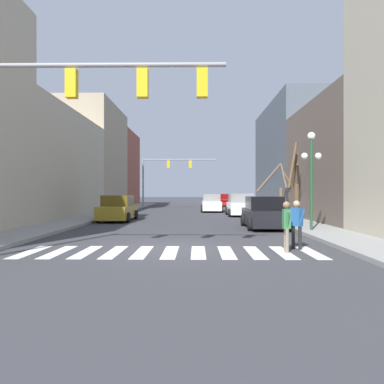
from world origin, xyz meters
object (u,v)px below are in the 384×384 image
(street_lamp_right_corner, at_px, (311,161))
(street_tree_left_mid, at_px, (280,191))
(street_tree_left_near, at_px, (296,187))
(pedestrian_on_right_sidewalk, at_px, (286,222))
(traffic_signal_far, at_px, (166,170))
(car_parked_right_far, at_px, (241,205))
(traffic_signal_near, at_px, (78,104))
(car_parked_left_far, at_px, (224,200))
(pedestrian_on_left_sidewalk, at_px, (297,220))
(car_parked_right_mid, at_px, (211,203))
(car_parked_right_near, at_px, (118,209))
(car_driving_toward_lane, at_px, (264,213))

(street_lamp_right_corner, relative_size, street_tree_left_mid, 1.16)
(street_lamp_right_corner, xyz_separation_m, street_tree_left_near, (0.89, 6.14, -1.15))
(street_lamp_right_corner, distance_m, pedestrian_on_right_sidewalk, 6.56)
(traffic_signal_far, height_order, street_tree_left_mid, traffic_signal_far)
(traffic_signal_far, height_order, car_parked_right_far, traffic_signal_far)
(traffic_signal_near, bearing_deg, pedestrian_on_right_sidewalk, 8.30)
(car_parked_right_far, relative_size, car_parked_left_far, 0.94)
(pedestrian_on_left_sidewalk, distance_m, pedestrian_on_right_sidewalk, 0.84)
(traffic_signal_far, bearing_deg, pedestrian_on_left_sidewalk, -77.00)
(pedestrian_on_right_sidewalk, bearing_deg, traffic_signal_far, -164.56)
(car_parked_right_mid, distance_m, street_tree_left_mid, 9.66)
(street_tree_left_near, bearing_deg, traffic_signal_near, -127.67)
(traffic_signal_far, distance_m, car_parked_right_near, 18.51)
(car_parked_right_far, bearing_deg, traffic_signal_near, 159.71)
(car_parked_left_far, height_order, street_tree_left_mid, street_tree_left_mid)
(traffic_signal_far, height_order, car_parked_left_far, traffic_signal_far)
(car_driving_toward_lane, xyz_separation_m, car_parked_left_far, (0.04, 30.26, -0.03))
(street_tree_left_near, bearing_deg, car_parked_right_near, 174.65)
(car_parked_left_far, bearing_deg, street_tree_left_mid, -173.49)
(car_parked_left_far, xyz_separation_m, car_parked_right_mid, (-2.21, -13.95, 0.04))
(car_parked_right_near, bearing_deg, traffic_signal_near, -172.81)
(street_tree_left_mid, bearing_deg, car_parked_left_far, 96.51)
(pedestrian_on_left_sidewalk, bearing_deg, street_lamp_right_corner, 121.67)
(car_parked_left_far, height_order, car_parked_right_mid, car_parked_right_mid)
(car_driving_toward_lane, distance_m, car_parked_right_far, 10.23)
(street_lamp_right_corner, bearing_deg, pedestrian_on_right_sidewalk, -114.11)
(car_driving_toward_lane, xyz_separation_m, car_parked_right_near, (-8.80, 4.95, 0.01))
(car_parked_right_far, xyz_separation_m, car_parked_left_far, (0.09, 20.03, -0.07))
(car_parked_right_far, xyz_separation_m, street_tree_left_near, (2.73, -6.36, 1.40))
(car_parked_right_near, height_order, street_tree_left_mid, street_tree_left_mid)
(street_lamp_right_corner, relative_size, car_parked_left_far, 0.99)
(traffic_signal_far, relative_size, street_tree_left_mid, 2.14)
(street_tree_left_mid, bearing_deg, street_lamp_right_corner, -94.40)
(traffic_signal_near, relative_size, car_parked_right_mid, 1.49)
(car_parked_right_near, bearing_deg, car_parked_right_mid, -30.28)
(street_lamp_right_corner, bearing_deg, traffic_signal_near, -143.76)
(car_parked_right_near, distance_m, pedestrian_on_right_sidewalk, 15.14)
(street_lamp_right_corner, height_order, pedestrian_on_right_sidewalk, street_lamp_right_corner)
(traffic_signal_far, relative_size, car_parked_right_mid, 1.77)
(traffic_signal_near, height_order, street_tree_left_near, traffic_signal_near)
(street_lamp_right_corner, bearing_deg, street_tree_left_mid, 85.60)
(car_parked_right_mid, height_order, street_tree_left_mid, street_tree_left_mid)
(car_parked_right_far, height_order, car_parked_left_far, car_parked_right_far)
(car_parked_left_far, bearing_deg, car_parked_right_far, 179.74)
(street_lamp_right_corner, height_order, pedestrian_on_left_sidewalk, street_lamp_right_corner)
(car_driving_toward_lane, distance_m, street_tree_left_mid, 8.49)
(car_parked_right_near, xyz_separation_m, car_parked_right_mid, (6.64, 11.37, 0.01))
(traffic_signal_near, distance_m, street_tree_left_near, 16.13)
(street_lamp_right_corner, bearing_deg, street_tree_left_near, 81.77)
(street_tree_left_near, height_order, street_tree_left_mid, street_tree_left_near)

